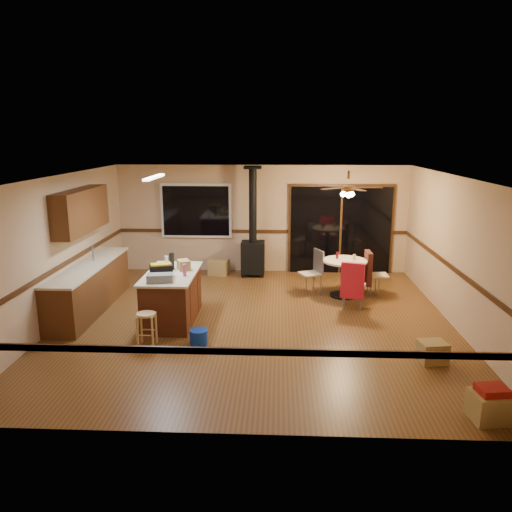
# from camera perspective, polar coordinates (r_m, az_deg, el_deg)

# --- Properties ---
(floor) EXTENTS (7.00, 7.00, 0.00)m
(floor) POSITION_cam_1_polar(r_m,az_deg,el_deg) (9.10, -0.09, -7.50)
(floor) COLOR brown
(floor) RESTS_ON ground
(ceiling) EXTENTS (7.00, 7.00, 0.00)m
(ceiling) POSITION_cam_1_polar(r_m,az_deg,el_deg) (8.51, -0.09, 9.05)
(ceiling) COLOR silver
(ceiling) RESTS_ON ground
(wall_back) EXTENTS (7.00, 0.00, 7.00)m
(wall_back) POSITION_cam_1_polar(r_m,az_deg,el_deg) (12.15, 0.69, 4.24)
(wall_back) COLOR tan
(wall_back) RESTS_ON ground
(wall_front) EXTENTS (7.00, 0.00, 7.00)m
(wall_front) POSITION_cam_1_polar(r_m,az_deg,el_deg) (5.37, -1.88, -8.00)
(wall_front) COLOR tan
(wall_front) RESTS_ON ground
(wall_left) EXTENTS (0.00, 7.00, 7.00)m
(wall_left) POSITION_cam_1_polar(r_m,az_deg,el_deg) (9.54, -21.59, 0.68)
(wall_left) COLOR tan
(wall_left) RESTS_ON ground
(wall_right) EXTENTS (0.00, 7.00, 7.00)m
(wall_right) POSITION_cam_1_polar(r_m,az_deg,el_deg) (9.24, 22.14, 0.23)
(wall_right) COLOR tan
(wall_right) RESTS_ON ground
(chair_rail) EXTENTS (7.00, 7.00, 0.08)m
(chair_rail) POSITION_cam_1_polar(r_m,az_deg,el_deg) (8.79, -0.09, -1.41)
(chair_rail) COLOR #39200E
(chair_rail) RESTS_ON ground
(window) EXTENTS (1.72, 0.10, 1.32)m
(window) POSITION_cam_1_polar(r_m,az_deg,el_deg) (12.22, -6.86, 5.15)
(window) COLOR black
(window) RESTS_ON ground
(sliding_door) EXTENTS (2.52, 0.10, 2.10)m
(sliding_door) POSITION_cam_1_polar(r_m,az_deg,el_deg) (12.23, 9.63, 2.92)
(sliding_door) COLOR black
(sliding_door) RESTS_ON ground
(lower_cabinets) EXTENTS (0.60, 3.00, 0.86)m
(lower_cabinets) POSITION_cam_1_polar(r_m,az_deg,el_deg) (10.08, -18.46, -3.52)
(lower_cabinets) COLOR #512C14
(lower_cabinets) RESTS_ON ground
(countertop) EXTENTS (0.64, 3.04, 0.04)m
(countertop) POSITION_cam_1_polar(r_m,az_deg,el_deg) (9.97, -18.66, -1.04)
(countertop) COLOR beige
(countertop) RESTS_ON lower_cabinets
(upper_cabinets) EXTENTS (0.35, 2.00, 0.80)m
(upper_cabinets) POSITION_cam_1_polar(r_m,az_deg,el_deg) (10.00, -19.36, 4.93)
(upper_cabinets) COLOR #512C14
(upper_cabinets) RESTS_ON ground
(kitchen_island) EXTENTS (0.88, 1.68, 0.90)m
(kitchen_island) POSITION_cam_1_polar(r_m,az_deg,el_deg) (9.14, -9.56, -4.59)
(kitchen_island) COLOR #471F11
(kitchen_island) RESTS_ON ground
(wood_stove) EXTENTS (0.55, 0.50, 2.52)m
(wood_stove) POSITION_cam_1_polar(r_m,az_deg,el_deg) (11.82, -0.36, 1.16)
(wood_stove) COLOR black
(wood_stove) RESTS_ON ground
(ceiling_fan) EXTENTS (0.24, 0.24, 0.55)m
(ceiling_fan) POSITION_cam_1_polar(r_m,az_deg,el_deg) (10.19, 10.47, 7.39)
(ceiling_fan) COLOR brown
(ceiling_fan) RESTS_ON ceiling
(fluorescent_strip) EXTENTS (0.10, 1.20, 0.04)m
(fluorescent_strip) POSITION_cam_1_polar(r_m,az_deg,el_deg) (9.08, -11.56, 8.81)
(fluorescent_strip) COLOR white
(fluorescent_strip) RESTS_ON ceiling
(toolbox_grey) EXTENTS (0.46, 0.30, 0.13)m
(toolbox_grey) POSITION_cam_1_polar(r_m,az_deg,el_deg) (8.47, -10.92, -2.47)
(toolbox_grey) COLOR slate
(toolbox_grey) RESTS_ON kitchen_island
(toolbox_black) EXTENTS (0.43, 0.31, 0.21)m
(toolbox_black) POSITION_cam_1_polar(r_m,az_deg,el_deg) (8.72, -10.78, -1.72)
(toolbox_black) COLOR black
(toolbox_black) RESTS_ON kitchen_island
(toolbox_yellow_lid) EXTENTS (0.38, 0.28, 0.03)m
(toolbox_yellow_lid) POSITION_cam_1_polar(r_m,az_deg,el_deg) (8.69, -10.81, -0.95)
(toolbox_yellow_lid) COLOR gold
(toolbox_yellow_lid) RESTS_ON toolbox_black
(box_on_island) EXTENTS (0.29, 0.33, 0.18)m
(box_on_island) POSITION_cam_1_polar(r_m,az_deg,el_deg) (9.14, -8.27, -1.02)
(box_on_island) COLOR olive
(box_on_island) RESTS_ON kitchen_island
(bottle_dark) EXTENTS (0.09, 0.09, 0.31)m
(bottle_dark) POSITION_cam_1_polar(r_m,az_deg,el_deg) (9.19, -9.60, -0.58)
(bottle_dark) COLOR black
(bottle_dark) RESTS_ON kitchen_island
(bottle_pink) EXTENTS (0.07, 0.07, 0.21)m
(bottle_pink) POSITION_cam_1_polar(r_m,az_deg,el_deg) (8.74, -8.18, -1.60)
(bottle_pink) COLOR #D84C8C
(bottle_pink) RESTS_ON kitchen_island
(bottle_white) EXTENTS (0.08, 0.08, 0.19)m
(bottle_white) POSITION_cam_1_polar(r_m,az_deg,el_deg) (9.47, -10.20, -0.57)
(bottle_white) COLOR white
(bottle_white) RESTS_ON kitchen_island
(bar_stool) EXTENTS (0.31, 0.31, 0.55)m
(bar_stool) POSITION_cam_1_polar(r_m,az_deg,el_deg) (8.21, -12.38, -8.19)
(bar_stool) COLOR tan
(bar_stool) RESTS_ON floor
(blue_bucket) EXTENTS (0.30, 0.30, 0.24)m
(blue_bucket) POSITION_cam_1_polar(r_m,az_deg,el_deg) (8.18, -6.57, -9.18)
(blue_bucket) COLOR #0C34B5
(blue_bucket) RESTS_ON floor
(dining_table) EXTENTS (0.92, 0.92, 0.78)m
(dining_table) POSITION_cam_1_polar(r_m,az_deg,el_deg) (10.50, 10.08, -1.76)
(dining_table) COLOR black
(dining_table) RESTS_ON ground
(glass_red) EXTENTS (0.06, 0.06, 0.14)m
(glass_red) POSITION_cam_1_polar(r_m,az_deg,el_deg) (10.50, 9.27, 0.07)
(glass_red) COLOR #590C14
(glass_red) RESTS_ON dining_table
(glass_cream) EXTENTS (0.07, 0.07, 0.13)m
(glass_cream) POSITION_cam_1_polar(r_m,az_deg,el_deg) (10.40, 11.17, -0.17)
(glass_cream) COLOR beige
(glass_cream) RESTS_ON dining_table
(chair_left) EXTENTS (0.53, 0.53, 0.51)m
(chair_left) POSITION_cam_1_polar(r_m,az_deg,el_deg) (10.56, 6.74, -1.23)
(chair_left) COLOR tan
(chair_left) RESTS_ON ground
(chair_near) EXTENTS (0.54, 0.57, 0.70)m
(chair_near) POSITION_cam_1_polar(r_m,az_deg,el_deg) (9.66, 11.00, -2.76)
(chair_near) COLOR tan
(chair_near) RESTS_ON ground
(chair_right) EXTENTS (0.47, 0.44, 0.70)m
(chair_right) POSITION_cam_1_polar(r_m,az_deg,el_deg) (10.61, 12.83, -1.37)
(chair_right) COLOR tan
(chair_right) RESTS_ON ground
(box_under_window) EXTENTS (0.52, 0.44, 0.36)m
(box_under_window) POSITION_cam_1_polar(r_m,az_deg,el_deg) (12.07, -4.28, -1.29)
(box_under_window) COLOR olive
(box_under_window) RESTS_ON floor
(box_corner_a) EXTENTS (0.50, 0.44, 0.34)m
(box_corner_a) POSITION_cam_1_polar(r_m,az_deg,el_deg) (6.72, 25.22, -15.31)
(box_corner_a) COLOR olive
(box_corner_a) RESTS_ON floor
(box_corner_b) EXTENTS (0.44, 0.39, 0.31)m
(box_corner_b) POSITION_cam_1_polar(r_m,az_deg,el_deg) (7.96, 19.51, -10.29)
(box_corner_b) COLOR olive
(box_corner_b) RESTS_ON floor
(box_small_red) EXTENTS (0.37, 0.32, 0.09)m
(box_small_red) POSITION_cam_1_polar(r_m,az_deg,el_deg) (6.63, 25.41, -13.67)
(box_small_red) COLOR maroon
(box_small_red) RESTS_ON box_corner_a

